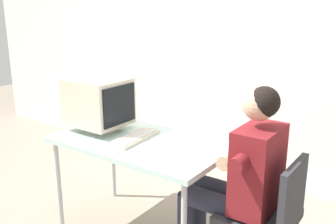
{
  "coord_description": "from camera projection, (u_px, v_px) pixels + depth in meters",
  "views": [
    {
      "loc": [
        1.65,
        -1.99,
        1.69
      ],
      "look_at": [
        0.24,
        0.0,
        1.01
      ],
      "focal_mm": 40.39,
      "sensor_mm": 36.0,
      "label": 1
    }
  ],
  "objects": [
    {
      "name": "desk",
      "position": [
        141.0,
        147.0,
        2.75
      ],
      "size": [
        1.27,
        0.73,
        0.76
      ],
      "color": "#B7B7BC",
      "rests_on": "ground_plane"
    },
    {
      "name": "crt_monitor",
      "position": [
        99.0,
        102.0,
        2.9
      ],
      "size": [
        0.43,
        0.39,
        0.41
      ],
      "color": "beige",
      "rests_on": "desk"
    },
    {
      "name": "person_seated",
      "position": [
        239.0,
        175.0,
        2.35
      ],
      "size": [
        0.74,
        0.58,
        1.26
      ],
      "color": "maroon",
      "rests_on": "ground_plane"
    },
    {
      "name": "keyboard",
      "position": [
        135.0,
        138.0,
        2.74
      ],
      "size": [
        0.19,
        0.45,
        0.03
      ],
      "color": "beige",
      "rests_on": "desk"
    },
    {
      "name": "wall_back",
      "position": [
        261.0,
        28.0,
        3.46
      ],
      "size": [
        8.0,
        0.1,
        3.0
      ],
      "primitive_type": "cube",
      "color": "silver",
      "rests_on": "ground_plane"
    },
    {
      "name": "office_chair",
      "position": [
        268.0,
        212.0,
        2.29
      ],
      "size": [
        0.44,
        0.44,
        0.84
      ],
      "color": "#4C4C51",
      "rests_on": "ground_plane"
    }
  ]
}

